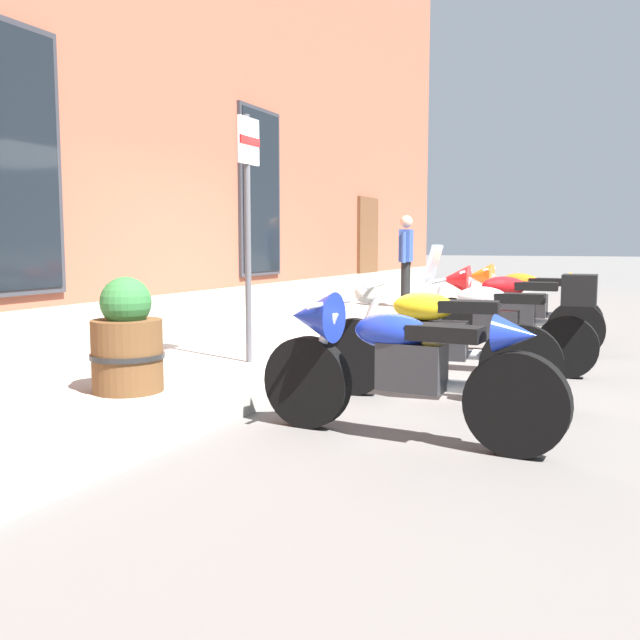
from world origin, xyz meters
The scene contains 10 objects.
ground_plane centered at (0.00, 0.00, 0.00)m, with size 140.00×140.00×0.00m, color #565451.
sidewalk centered at (0.00, 1.31, 0.08)m, with size 29.47×2.61×0.16m, color gray.
motorcycle_blue_sport centered at (-2.68, -1.24, 0.54)m, with size 0.62×2.16×0.99m.
motorcycle_yellow_naked centered at (-1.39, -1.15, 0.49)m, with size 0.62×2.10×0.99m.
motorcycle_silver_touring centered at (0.11, -1.48, 0.55)m, with size 0.62×2.10×1.32m.
motorcycle_red_sport centered at (1.45, -1.27, 0.58)m, with size 0.62×2.13×1.07m.
motorcycle_orange_sport centered at (2.75, -1.26, 0.57)m, with size 0.62×2.00×1.05m.
pedestrian_blue_top centered at (5.33, 1.19, 1.10)m, with size 0.66×0.25×1.68m.
parking_sign centered at (-1.17, 0.76, 1.71)m, with size 0.36×0.07×2.40m.
barrel_planter centered at (-2.77, 0.95, 0.55)m, with size 0.59×0.59×0.91m.
Camera 1 is at (-7.15, -2.71, 1.33)m, focal length 39.43 mm.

